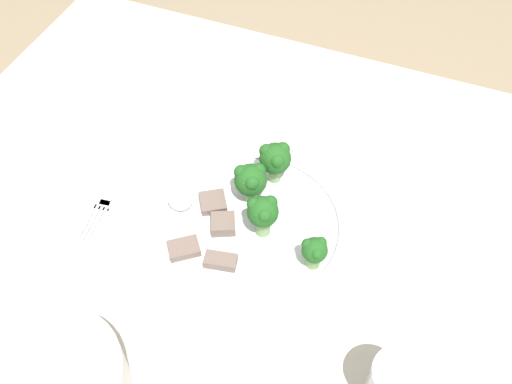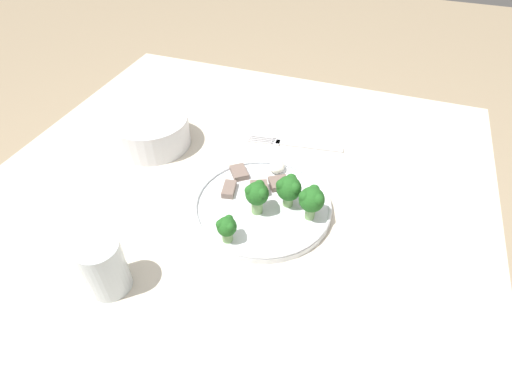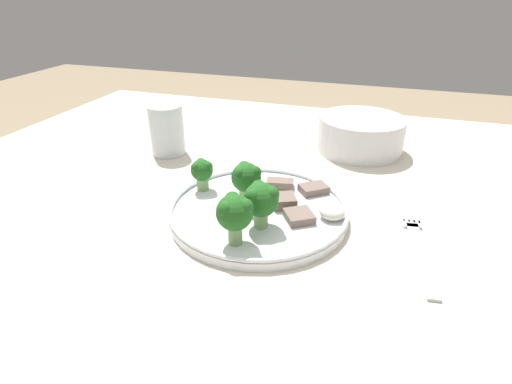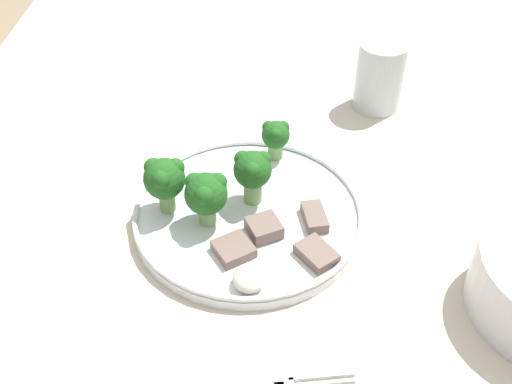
# 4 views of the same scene
# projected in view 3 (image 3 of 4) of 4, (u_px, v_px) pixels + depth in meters

# --- Properties ---
(table) EXTENTS (1.13, 0.97, 0.74)m
(table) POSITION_uv_depth(u_px,v_px,m) (244.00, 241.00, 0.69)
(table) COLOR beige
(table) RESTS_ON ground_plane
(dinner_plate) EXTENTS (0.25, 0.25, 0.02)m
(dinner_plate) POSITION_uv_depth(u_px,v_px,m) (259.00, 210.00, 0.56)
(dinner_plate) COLOR white
(dinner_plate) RESTS_ON table
(fork) EXTENTS (0.05, 0.21, 0.00)m
(fork) POSITION_uv_depth(u_px,v_px,m) (418.00, 244.00, 0.50)
(fork) COLOR silver
(fork) RESTS_ON table
(cream_bowl) EXTENTS (0.16, 0.16, 0.07)m
(cream_bowl) POSITION_uv_depth(u_px,v_px,m) (360.00, 135.00, 0.77)
(cream_bowl) COLOR silver
(cream_bowl) RESTS_ON table
(drinking_glass) EXTENTS (0.06, 0.06, 0.09)m
(drinking_glass) POSITION_uv_depth(u_px,v_px,m) (167.00, 133.00, 0.75)
(drinking_glass) COLOR silver
(drinking_glass) RESTS_ON table
(broccoli_floret_near_rim_left) EXTENTS (0.04, 0.04, 0.06)m
(broccoli_floret_near_rim_left) POSITION_uv_depth(u_px,v_px,m) (246.00, 178.00, 0.55)
(broccoli_floret_near_rim_left) COLOR #7FA866
(broccoli_floret_near_rim_left) RESTS_ON dinner_plate
(broccoli_floret_center_left) EXTENTS (0.03, 0.03, 0.05)m
(broccoli_floret_center_left) POSITION_uv_depth(u_px,v_px,m) (202.00, 171.00, 0.60)
(broccoli_floret_center_left) COLOR #7FA866
(broccoli_floret_center_left) RESTS_ON dinner_plate
(broccoli_floret_back_left) EXTENTS (0.05, 0.05, 0.06)m
(broccoli_floret_back_left) POSITION_uv_depth(u_px,v_px,m) (261.00, 200.00, 0.50)
(broccoli_floret_back_left) COLOR #7FA866
(broccoli_floret_back_left) RESTS_ON dinner_plate
(broccoli_floret_front_left) EXTENTS (0.05, 0.04, 0.07)m
(broccoli_floret_front_left) POSITION_uv_depth(u_px,v_px,m) (235.00, 213.00, 0.47)
(broccoli_floret_front_left) COLOR #7FA866
(broccoli_floret_front_left) RESTS_ON dinner_plate
(meat_slice_front_slice) EXTENTS (0.04, 0.04, 0.02)m
(meat_slice_front_slice) POSITION_uv_depth(u_px,v_px,m) (284.00, 201.00, 0.56)
(meat_slice_front_slice) COLOR #756056
(meat_slice_front_slice) RESTS_ON dinner_plate
(meat_slice_middle_slice) EXTENTS (0.04, 0.03, 0.01)m
(meat_slice_middle_slice) POSITION_uv_depth(u_px,v_px,m) (280.00, 183.00, 0.62)
(meat_slice_middle_slice) COLOR #756056
(meat_slice_middle_slice) RESTS_ON dinner_plate
(meat_slice_rear_slice) EXTENTS (0.05, 0.05, 0.01)m
(meat_slice_rear_slice) POSITION_uv_depth(u_px,v_px,m) (299.00, 216.00, 0.53)
(meat_slice_rear_slice) COLOR #756056
(meat_slice_rear_slice) RESTS_ON dinner_plate
(meat_slice_edge_slice) EXTENTS (0.05, 0.05, 0.01)m
(meat_slice_edge_slice) POSITION_uv_depth(u_px,v_px,m) (314.00, 189.00, 0.60)
(meat_slice_edge_slice) COLOR #756056
(meat_slice_edge_slice) RESTS_ON dinner_plate
(sauce_dollop) EXTENTS (0.03, 0.03, 0.02)m
(sauce_dollop) POSITION_uv_depth(u_px,v_px,m) (332.00, 212.00, 0.53)
(sauce_dollop) COLOR silver
(sauce_dollop) RESTS_ON dinner_plate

